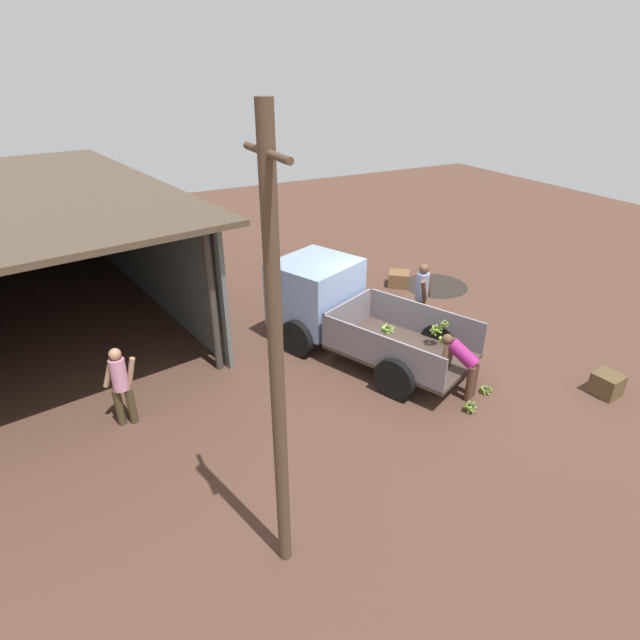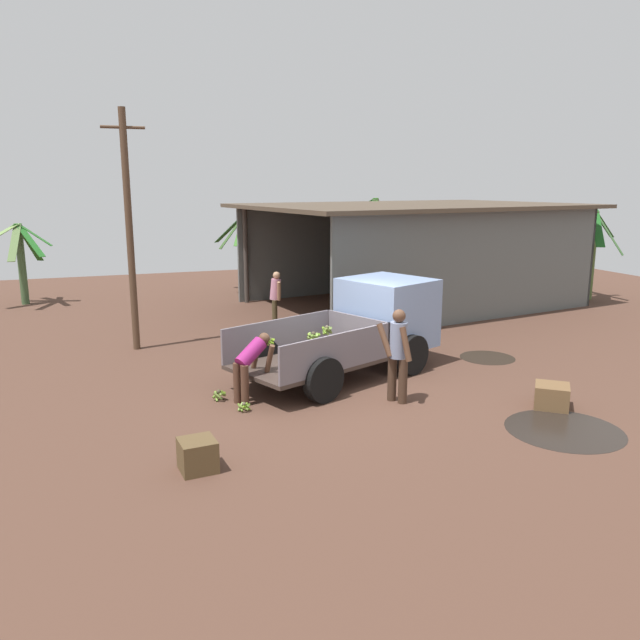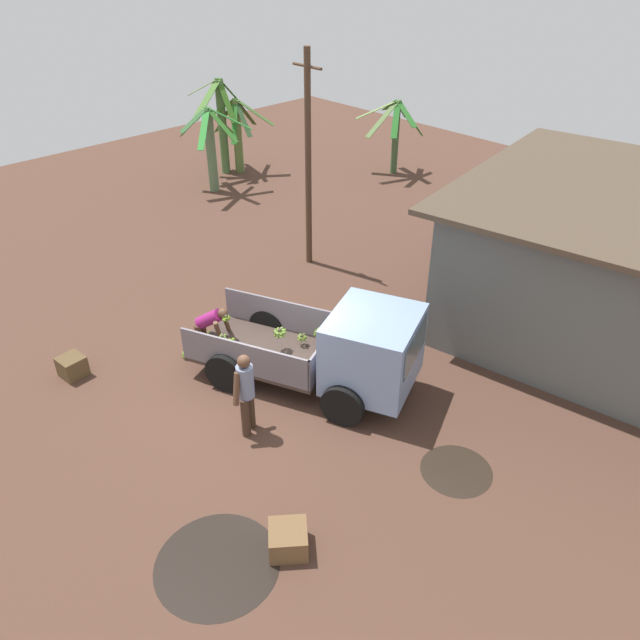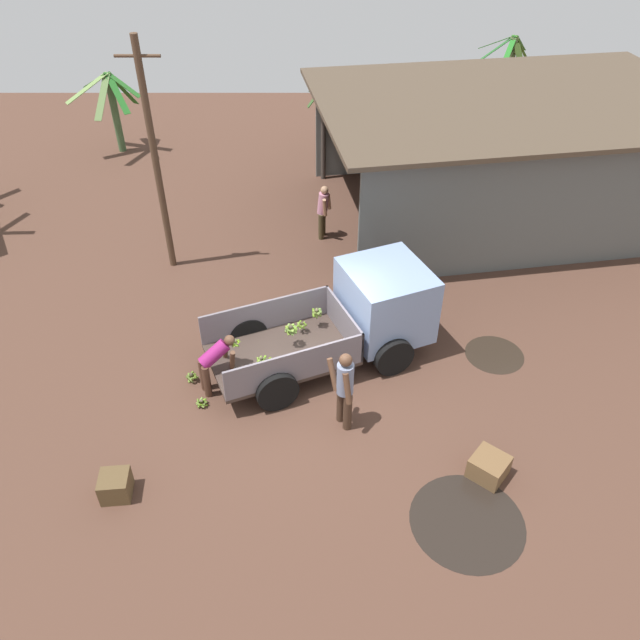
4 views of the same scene
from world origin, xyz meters
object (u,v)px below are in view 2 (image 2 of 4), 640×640
person_foreground_visitor (398,351)px  person_worker_loading (250,362)px  banana_bunch_on_ground_0 (219,394)px  wooden_crate_1 (552,396)px  utility_pole (129,230)px  wooden_crate_0 (198,455)px  cargo_truck (373,322)px  banana_bunch_on_ground_1 (244,406)px  person_bystander_near_shed (276,296)px

person_foreground_visitor → person_worker_loading: 2.73m
person_worker_loading → banana_bunch_on_ground_0: (-0.56, 0.21, -0.63)m
wooden_crate_1 → utility_pole: bearing=135.1°
wooden_crate_0 → person_foreground_visitor: bearing=22.4°
banana_bunch_on_ground_0 → wooden_crate_1: (5.61, -2.39, 0.09)m
cargo_truck → banana_bunch_on_ground_1: cargo_truck is taller
banana_bunch_on_ground_1 → wooden_crate_1: wooden_crate_1 is taller
wooden_crate_1 → banana_bunch_on_ground_1: bearing=162.4°
banana_bunch_on_ground_0 → wooden_crate_0: (-0.83, -2.80, 0.11)m
person_worker_loading → wooden_crate_1: 5.53m
person_worker_loading → person_bystander_near_shed: size_ratio=0.80×
utility_pole → person_bystander_near_shed: (3.95, 1.40, -2.05)m
person_foreground_visitor → wooden_crate_0: (-3.92, -1.62, -0.74)m
wooden_crate_0 → banana_bunch_on_ground_1: bearing=61.4°
utility_pole → person_worker_loading: utility_pole is taller
wooden_crate_0 → person_bystander_near_shed: bearing=67.5°
person_worker_loading → banana_bunch_on_ground_1: person_worker_loading is taller
banana_bunch_on_ground_1 → wooden_crate_1: (5.30, -1.68, 0.13)m
banana_bunch_on_ground_1 → banana_bunch_on_ground_0: bearing=113.8°
person_bystander_near_shed → utility_pole: bearing=-146.1°
cargo_truck → banana_bunch_on_ground_1: 3.86m
cargo_truck → person_foreground_visitor: 2.29m
utility_pole → wooden_crate_0: (0.38, -7.21, -2.68)m
cargo_truck → wooden_crate_1: 4.06m
person_bystander_near_shed → wooden_crate_1: bearing=-56.3°
banana_bunch_on_ground_0 → cargo_truck: bearing=16.2°
utility_pole → wooden_crate_1: bearing=-44.9°
person_foreground_visitor → wooden_crate_0: bearing=-6.9°
wooden_crate_0 → wooden_crate_1: wooden_crate_0 is taller
utility_pole → banana_bunch_on_ground_1: 6.04m
utility_pole → person_bystander_near_shed: 4.66m
banana_bunch_on_ground_1 → wooden_crate_1: size_ratio=0.41×
banana_bunch_on_ground_0 → person_bystander_near_shed: bearing=64.7°
wooden_crate_0 → wooden_crate_1: (6.44, 0.41, -0.02)m
banana_bunch_on_ground_0 → wooden_crate_0: wooden_crate_0 is taller
cargo_truck → banana_bunch_on_ground_0: (-3.62, -1.05, -0.91)m
utility_pole → banana_bunch_on_ground_0: bearing=-74.7°
cargo_truck → wooden_crate_0: 5.94m
cargo_truck → person_worker_loading: size_ratio=3.99×
cargo_truck → person_bystander_near_shed: (-0.88, 4.75, -0.17)m
utility_pole → person_foreground_visitor: 7.31m
cargo_truck → wooden_crate_0: cargo_truck is taller
cargo_truck → person_bystander_near_shed: size_ratio=3.20×
person_worker_loading → wooden_crate_0: size_ratio=2.50×
person_bystander_near_shed → banana_bunch_on_ground_1: person_bystander_near_shed is taller
person_foreground_visitor → banana_bunch_on_ground_0: size_ratio=6.40×
person_foreground_visitor → banana_bunch_on_ground_1: bearing=-39.0°
cargo_truck → person_bystander_near_shed: 4.84m
person_worker_loading → wooden_crate_1: bearing=-50.9°
person_foreground_visitor → person_worker_loading: (-2.54, 0.97, -0.23)m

